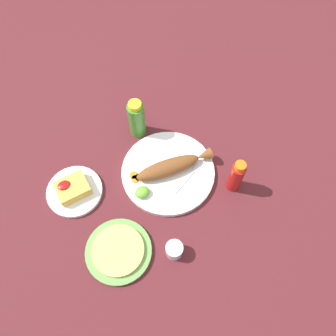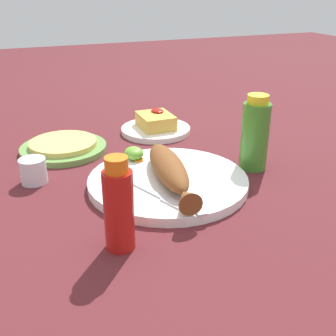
{
  "view_description": "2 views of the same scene",
  "coord_description": "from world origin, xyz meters",
  "px_view_note": "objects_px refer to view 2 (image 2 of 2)",
  "views": [
    {
      "loc": [
        0.24,
        0.44,
        1.0
      ],
      "look_at": [
        0.0,
        0.0,
        0.04
      ],
      "focal_mm": 35.0,
      "sensor_mm": 36.0,
      "label": 1
    },
    {
      "loc": [
        -0.69,
        0.28,
        0.38
      ],
      "look_at": [
        0.0,
        0.0,
        0.04
      ],
      "focal_mm": 45.0,
      "sensor_mm": 36.0,
      "label": 2
    }
  ],
  "objects_px": {
    "hot_sauce_bottle_red": "(119,207)",
    "side_plate_fries": "(156,130)",
    "fork_near": "(186,194)",
    "fork_far": "(160,196)",
    "tortilla_plate": "(64,148)",
    "fried_fish": "(170,170)",
    "hot_sauce_bottle_green": "(255,134)",
    "main_plate": "(168,181)",
    "salt_cup": "(34,172)"
  },
  "relations": [
    {
      "from": "main_plate",
      "to": "hot_sauce_bottle_green",
      "type": "height_order",
      "value": "hot_sauce_bottle_green"
    },
    {
      "from": "main_plate",
      "to": "hot_sauce_bottle_red",
      "type": "xyz_separation_m",
      "value": [
        -0.17,
        0.15,
        0.06
      ]
    },
    {
      "from": "main_plate",
      "to": "tortilla_plate",
      "type": "bearing_deg",
      "value": 31.68
    },
    {
      "from": "salt_cup",
      "to": "tortilla_plate",
      "type": "distance_m",
      "value": 0.17
    },
    {
      "from": "hot_sauce_bottle_red",
      "to": "fried_fish",
      "type": "bearing_deg",
      "value": -43.72
    },
    {
      "from": "fork_far",
      "to": "side_plate_fries",
      "type": "bearing_deg",
      "value": 138.82
    },
    {
      "from": "tortilla_plate",
      "to": "main_plate",
      "type": "bearing_deg",
      "value": -148.32
    },
    {
      "from": "fork_near",
      "to": "hot_sauce_bottle_green",
      "type": "bearing_deg",
      "value": 118.39
    },
    {
      "from": "hot_sauce_bottle_red",
      "to": "tortilla_plate",
      "type": "distance_m",
      "value": 0.43
    },
    {
      "from": "hot_sauce_bottle_green",
      "to": "tortilla_plate",
      "type": "xyz_separation_m",
      "value": [
        0.25,
        0.36,
        -0.07
      ]
    },
    {
      "from": "hot_sauce_bottle_green",
      "to": "main_plate",
      "type": "bearing_deg",
      "value": 93.17
    },
    {
      "from": "main_plate",
      "to": "fried_fish",
      "type": "distance_m",
      "value": 0.04
    },
    {
      "from": "hot_sauce_bottle_red",
      "to": "side_plate_fries",
      "type": "relative_size",
      "value": 0.81
    },
    {
      "from": "hot_sauce_bottle_red",
      "to": "tortilla_plate",
      "type": "relative_size",
      "value": 0.74
    },
    {
      "from": "fried_fish",
      "to": "fork_near",
      "type": "height_order",
      "value": "fried_fish"
    },
    {
      "from": "hot_sauce_bottle_red",
      "to": "hot_sauce_bottle_green",
      "type": "relative_size",
      "value": 0.92
    },
    {
      "from": "main_plate",
      "to": "fork_far",
      "type": "bearing_deg",
      "value": 147.56
    },
    {
      "from": "hot_sauce_bottle_green",
      "to": "tortilla_plate",
      "type": "distance_m",
      "value": 0.45
    },
    {
      "from": "fork_near",
      "to": "hot_sauce_bottle_green",
      "type": "relative_size",
      "value": 1.15
    },
    {
      "from": "fork_far",
      "to": "tortilla_plate",
      "type": "relative_size",
      "value": 0.88
    },
    {
      "from": "salt_cup",
      "to": "side_plate_fries",
      "type": "relative_size",
      "value": 0.29
    },
    {
      "from": "main_plate",
      "to": "salt_cup",
      "type": "xyz_separation_m",
      "value": [
        0.11,
        0.24,
        0.01
      ]
    },
    {
      "from": "fried_fish",
      "to": "hot_sauce_bottle_red",
      "type": "bearing_deg",
      "value": 144.67
    },
    {
      "from": "salt_cup",
      "to": "side_plate_fries",
      "type": "distance_m",
      "value": 0.38
    },
    {
      "from": "fried_fish",
      "to": "hot_sauce_bottle_green",
      "type": "relative_size",
      "value": 1.67
    },
    {
      "from": "fork_far",
      "to": "side_plate_fries",
      "type": "distance_m",
      "value": 0.4
    },
    {
      "from": "main_plate",
      "to": "hot_sauce_bottle_green",
      "type": "xyz_separation_m",
      "value": [
        0.01,
        -0.2,
        0.07
      ]
    },
    {
      "from": "main_plate",
      "to": "salt_cup",
      "type": "height_order",
      "value": "salt_cup"
    },
    {
      "from": "fried_fish",
      "to": "salt_cup",
      "type": "relative_size",
      "value": 5.1
    },
    {
      "from": "fork_near",
      "to": "side_plate_fries",
      "type": "bearing_deg",
      "value": 171.06
    },
    {
      "from": "main_plate",
      "to": "tortilla_plate",
      "type": "distance_m",
      "value": 0.31
    },
    {
      "from": "main_plate",
      "to": "fried_fish",
      "type": "bearing_deg",
      "value": 171.62
    },
    {
      "from": "fork_near",
      "to": "salt_cup",
      "type": "height_order",
      "value": "salt_cup"
    },
    {
      "from": "fork_far",
      "to": "salt_cup",
      "type": "xyz_separation_m",
      "value": [
        0.19,
        0.2,
        0.0
      ]
    },
    {
      "from": "hot_sauce_bottle_red",
      "to": "side_plate_fries",
      "type": "height_order",
      "value": "hot_sauce_bottle_red"
    },
    {
      "from": "fried_fish",
      "to": "tortilla_plate",
      "type": "xyz_separation_m",
      "value": [
        0.28,
        0.16,
        -0.03
      ]
    },
    {
      "from": "side_plate_fries",
      "to": "fried_fish",
      "type": "bearing_deg",
      "value": 164.12
    },
    {
      "from": "fried_fish",
      "to": "side_plate_fries",
      "type": "height_order",
      "value": "fried_fish"
    },
    {
      "from": "main_plate",
      "to": "side_plate_fries",
      "type": "height_order",
      "value": "main_plate"
    },
    {
      "from": "main_plate",
      "to": "hot_sauce_bottle_green",
      "type": "distance_m",
      "value": 0.21
    },
    {
      "from": "side_plate_fries",
      "to": "main_plate",
      "type": "bearing_deg",
      "value": 163.74
    },
    {
      "from": "side_plate_fries",
      "to": "tortilla_plate",
      "type": "bearing_deg",
      "value": 99.77
    },
    {
      "from": "fork_near",
      "to": "hot_sauce_bottle_red",
      "type": "bearing_deg",
      "value": -56.05
    },
    {
      "from": "fried_fish",
      "to": "hot_sauce_bottle_red",
      "type": "distance_m",
      "value": 0.21
    },
    {
      "from": "fork_near",
      "to": "fried_fish",
      "type": "bearing_deg",
      "value": -172.56
    },
    {
      "from": "fork_far",
      "to": "tortilla_plate",
      "type": "distance_m",
      "value": 0.35
    },
    {
      "from": "hot_sauce_bottle_green",
      "to": "tortilla_plate",
      "type": "bearing_deg",
      "value": 55.45
    },
    {
      "from": "fork_near",
      "to": "fork_far",
      "type": "xyz_separation_m",
      "value": [
        0.01,
        0.05,
        0.0
      ]
    },
    {
      "from": "side_plate_fries",
      "to": "hot_sauce_bottle_green",
      "type": "bearing_deg",
      "value": -158.89
    },
    {
      "from": "fried_fish",
      "to": "fork_near",
      "type": "relative_size",
      "value": 1.46
    }
  ]
}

